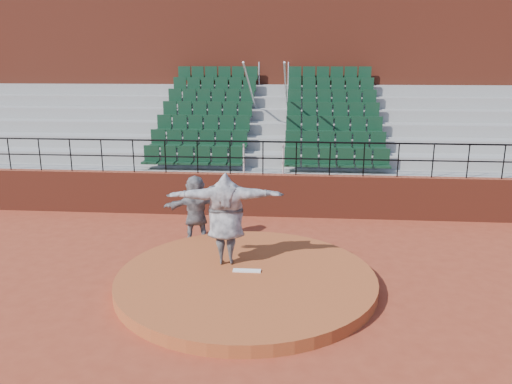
# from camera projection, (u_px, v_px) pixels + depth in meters

# --- Properties ---
(ground) EXTENTS (90.00, 90.00, 0.00)m
(ground) POSITION_uv_depth(u_px,v_px,m) (246.00, 285.00, 10.65)
(ground) COLOR maroon
(ground) RESTS_ON ground
(pitchers_mound) EXTENTS (5.50, 5.50, 0.25)m
(pitchers_mound) POSITION_uv_depth(u_px,v_px,m) (246.00, 280.00, 10.61)
(pitchers_mound) COLOR #9C4823
(pitchers_mound) RESTS_ON ground
(pitching_rubber) EXTENTS (0.60, 0.15, 0.03)m
(pitching_rubber) POSITION_uv_depth(u_px,v_px,m) (247.00, 271.00, 10.72)
(pitching_rubber) COLOR white
(pitching_rubber) RESTS_ON pitchers_mound
(boundary_wall) EXTENTS (24.00, 0.30, 1.30)m
(boundary_wall) POSITION_uv_depth(u_px,v_px,m) (263.00, 195.00, 15.30)
(boundary_wall) COLOR maroon
(boundary_wall) RESTS_ON ground
(wall_railing) EXTENTS (24.04, 0.05, 1.03)m
(wall_railing) POSITION_uv_depth(u_px,v_px,m) (263.00, 151.00, 14.95)
(wall_railing) COLOR black
(wall_railing) RESTS_ON boundary_wall
(seating_deck) EXTENTS (24.00, 5.97, 4.63)m
(seating_deck) POSITION_uv_depth(u_px,v_px,m) (270.00, 149.00, 18.61)
(seating_deck) COLOR gray
(seating_deck) RESTS_ON ground
(press_box_facade) EXTENTS (24.00, 3.00, 7.10)m
(press_box_facade) POSITION_uv_depth(u_px,v_px,m) (275.00, 86.00, 21.89)
(press_box_facade) COLOR maroon
(press_box_facade) RESTS_ON ground
(pitcher) EXTENTS (2.59, 0.93, 2.06)m
(pitcher) POSITION_uv_depth(u_px,v_px,m) (226.00, 219.00, 10.95)
(pitcher) COLOR black
(pitcher) RESTS_ON pitchers_mound
(fielder) EXTENTS (1.75, 0.93, 1.80)m
(fielder) POSITION_uv_depth(u_px,v_px,m) (196.00, 209.00, 12.99)
(fielder) COLOR black
(fielder) RESTS_ON ground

